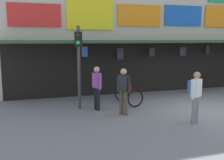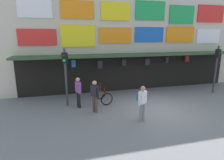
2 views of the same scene
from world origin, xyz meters
name	(u,v)px [view 1 (image 1 of 2)]	position (x,y,z in m)	size (l,w,h in m)	color
ground_plane	(208,111)	(0.00, 0.00, 0.00)	(80.00, 80.00, 0.00)	slate
shopfront	(156,15)	(0.00, 4.57, 3.96)	(18.00, 2.60, 8.00)	beige
traffic_light_near	(79,54)	(-4.62, 1.79, 2.14)	(0.33, 0.35, 3.20)	#38383D
bicycle_parked	(128,95)	(-2.55, 1.86, 0.39)	(0.90, 1.26, 1.05)	black
pedestrian_in_blue	(123,89)	(-3.27, 0.46, 0.95)	(0.40, 0.43, 1.68)	brown
pedestrian_in_green	(195,93)	(-1.37, -1.05, 0.98)	(0.48, 0.46, 1.68)	gray
pedestrian_in_purple	(97,86)	(-4.02, 1.37, 0.95)	(0.31, 0.51, 1.68)	black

